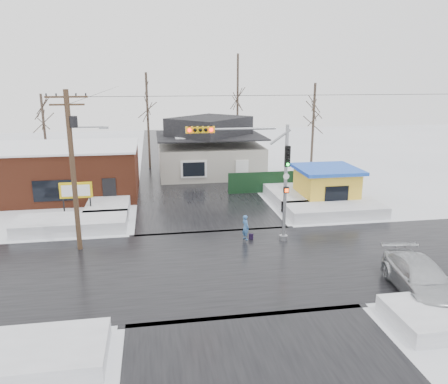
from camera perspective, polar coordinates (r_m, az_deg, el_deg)
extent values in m
plane|color=white|center=(23.40, 0.38, -9.48)|extent=(120.00, 120.00, 0.00)
cube|color=black|center=(23.40, 0.38, -9.46)|extent=(10.00, 120.00, 0.02)
cube|color=black|center=(23.40, 0.38, -9.46)|extent=(120.00, 10.00, 0.02)
cube|color=white|center=(29.98, -19.25, -3.94)|extent=(7.00, 3.00, 0.80)
cube|color=white|center=(32.08, 14.27, -2.33)|extent=(7.00, 3.00, 0.80)
cube|color=white|center=(17.67, -26.98, -18.77)|extent=(7.00, 3.00, 0.70)
cube|color=white|center=(34.44, -14.64, -1.16)|extent=(3.00, 8.00, 0.80)
cube|color=white|center=(35.88, 8.19, -0.17)|extent=(3.00, 8.00, 0.80)
cylinder|color=gray|center=(25.92, 8.02, 1.02)|extent=(0.20, 0.20, 7.00)
cylinder|color=gray|center=(26.92, 7.76, -5.92)|extent=(0.50, 0.50, 0.30)
cylinder|color=gray|center=(24.60, 1.54, 8.23)|extent=(4.60, 0.14, 0.14)
cube|color=gold|center=(24.30, -3.14, 8.13)|extent=(1.60, 0.28, 0.35)
sphere|color=#FF0C0C|center=(24.09, -4.53, 8.04)|extent=(0.20, 0.20, 0.20)
sphere|color=#FF0C0C|center=(24.22, -1.68, 8.12)|extent=(0.20, 0.20, 0.20)
cube|color=black|center=(25.38, 8.29, 4.63)|extent=(0.30, 0.22, 1.20)
sphere|color=#0CE533|center=(25.33, 8.35, 3.58)|extent=(0.18, 0.18, 0.18)
cube|color=black|center=(25.81, 8.12, 0.26)|extent=(0.30, 0.20, 0.35)
cylinder|color=#382619|center=(25.42, -19.10, 2.36)|extent=(0.28, 0.28, 9.00)
cube|color=#382619|center=(24.90, -19.91, 11.60)|extent=(2.20, 0.10, 0.10)
cube|color=#382619|center=(24.92, -19.83, 10.69)|extent=(1.80, 0.10, 0.10)
cylinder|color=black|center=(24.95, -19.08, 8.67)|extent=(0.44, 0.44, 0.60)
cylinder|color=gray|center=(24.88, -17.53, 8.09)|extent=(1.80, 0.08, 0.08)
cube|color=gray|center=(24.78, -15.44, 8.10)|extent=(0.50, 0.22, 0.12)
cube|color=brown|center=(38.50, -20.23, 2.54)|extent=(12.00, 8.00, 4.00)
cube|color=white|center=(38.14, -20.51, 5.54)|extent=(12.20, 8.20, 0.15)
cube|color=black|center=(34.79, -21.31, 0.16)|extent=(3.00, 0.08, 1.60)
cube|color=black|center=(34.24, -14.72, -0.04)|extent=(1.00, 0.08, 2.20)
cylinder|color=black|center=(32.35, -20.18, -1.73)|extent=(0.10, 0.10, 1.80)
cylinder|color=black|center=(32.05, -17.03, -1.61)|extent=(0.10, 0.10, 1.80)
cube|color=gold|center=(31.90, -18.78, 0.23)|extent=(2.20, 0.18, 1.10)
cube|color=white|center=(31.80, -18.81, 0.18)|extent=(1.90, 0.02, 0.80)
cube|color=#A8A398|center=(44.12, -1.88, 4.29)|extent=(10.00, 8.00, 3.00)
cube|color=black|center=(43.74, -1.91, 7.38)|extent=(10.40, 8.40, 0.12)
pyramid|color=black|center=(43.62, -1.92, 8.63)|extent=(9.00, 7.00, 1.80)
cube|color=brown|center=(45.12, 1.99, 8.89)|extent=(0.70, 0.70, 1.40)
cube|color=white|center=(39.98, -3.97, 2.99)|extent=(2.40, 0.12, 1.60)
cube|color=yellow|center=(34.68, 13.17, 0.59)|extent=(4.00, 4.00, 2.60)
cube|color=blue|center=(34.36, 13.32, 2.93)|extent=(4.60, 4.60, 0.25)
cube|color=black|center=(32.88, 14.50, -0.28)|extent=(1.80, 0.06, 1.20)
cube|color=black|center=(37.47, 6.58, 1.32)|extent=(8.00, 0.12, 1.80)
cylinder|color=#332821|center=(47.22, -9.90, 9.08)|extent=(0.24, 0.24, 10.00)
cylinder|color=#332821|center=(50.06, 1.78, 10.76)|extent=(0.24, 0.24, 12.00)
cylinder|color=#332821|center=(44.17, 11.53, 7.95)|extent=(0.24, 0.24, 9.00)
cylinder|color=#332821|center=(46.52, -22.34, 6.86)|extent=(0.24, 0.24, 8.00)
imported|color=#3C6BA8|center=(26.56, 2.82, -4.66)|extent=(0.55, 0.66, 1.54)
imported|color=#B3B6BA|center=(22.11, 24.30, -10.25)|extent=(2.86, 5.54, 1.54)
cube|color=black|center=(26.77, 3.55, -5.87)|extent=(0.30, 0.18, 0.35)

